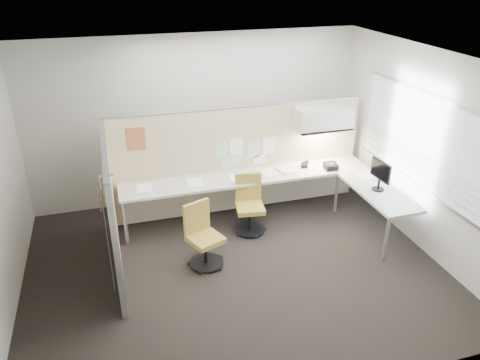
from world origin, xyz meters
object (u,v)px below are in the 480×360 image
object	(u,v)px
desk	(271,184)
chair_right	(249,206)
monitor	(380,174)
chair_left	(203,237)
phone	(331,166)

from	to	relation	value
desk	chair_right	size ratio (longest dim) A/B	4.50
desk	chair_right	xyz separation A→B (m)	(-0.43, -0.24, -0.19)
chair_right	monitor	distance (m)	1.99
desk	chair_left	xyz separation A→B (m)	(-1.30, -0.90, -0.19)
chair_left	phone	size ratio (longest dim) A/B	4.05
monitor	phone	bearing A→B (deg)	17.82
desk	chair_left	distance (m)	1.59
chair_right	desk	bearing A→B (deg)	38.28
desk	phone	xyz separation A→B (m)	(1.03, 0.01, 0.18)
chair_left	phone	bearing A→B (deg)	-0.69
desk	chair_left	bearing A→B (deg)	-145.35
chair_left	chair_right	world-z (taller)	chair_right
chair_right	phone	xyz separation A→B (m)	(1.46, 0.25, 0.37)
monitor	chair_left	bearing A→B (deg)	87.43
desk	chair_right	bearing A→B (deg)	-150.45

